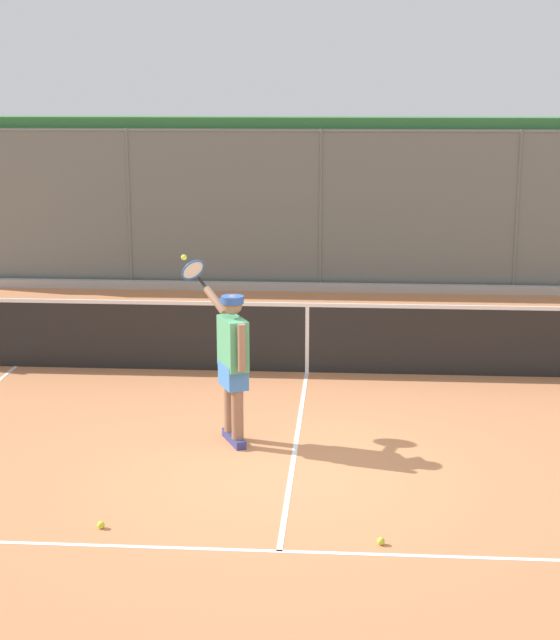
{
  "coord_description": "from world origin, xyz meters",
  "views": [
    {
      "loc": [
        -0.53,
        9.25,
        3.76
      ],
      "look_at": [
        0.27,
        -2.15,
        1.05
      ],
      "focal_mm": 55.03,
      "sensor_mm": 36.0,
      "label": 1
    }
  ],
  "objects": [
    {
      "name": "tennis_ball_mid_court",
      "position": [
        1.59,
        1.45,
        0.03
      ],
      "size": [
        0.07,
        0.07,
        0.07
      ],
      "primitive_type": "sphere",
      "color": "#CCDB33",
      "rests_on": "ground"
    },
    {
      "name": "tennis_player",
      "position": [
        0.69,
        -0.78,
        0.96
      ],
      "size": [
        0.89,
        1.15,
        1.93
      ],
      "rotation": [
        0.0,
        0.0,
        -1.13
      ],
      "color": "navy",
      "rests_on": "ground"
    },
    {
      "name": "ground_plane",
      "position": [
        0.0,
        0.0,
        0.0
      ],
      "size": [
        60.0,
        60.0,
        0.0
      ],
      "primitive_type": "plane",
      "color": "#C67A4C"
    },
    {
      "name": "fence_backdrop",
      "position": [
        0.0,
        -9.82,
        1.6
      ],
      "size": [
        17.62,
        1.37,
        3.22
      ],
      "color": "slate",
      "rests_on": "ground"
    },
    {
      "name": "tennis_ball_by_sideline",
      "position": [
        -0.85,
        1.59,
        0.03
      ],
      "size": [
        0.07,
        0.07,
        0.07
      ],
      "primitive_type": "sphere",
      "color": "#C1D138",
      "rests_on": "ground"
    },
    {
      "name": "tennis_net",
      "position": [
        0.0,
        -3.53,
        0.49
      ],
      "size": [
        10.45,
        0.09,
        1.07
      ],
      "color": "#2D2D2D",
      "rests_on": "ground"
    },
    {
      "name": "court_line_markings",
      "position": [
        0.0,
        2.08,
        0.0
      ],
      "size": [
        8.13,
        9.68,
        0.01
      ],
      "color": "white",
      "rests_on": "ground"
    }
  ]
}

